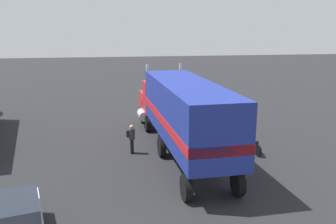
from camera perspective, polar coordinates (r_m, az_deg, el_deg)
The scene contains 6 objects.
ground_plane at distance 26.92m, azimuth -0.71°, elevation -1.56°, with size 120.00×120.00×0.00m, color #232326.
lane_stripe_near at distance 24.10m, azimuth 8.96°, elevation -3.48°, with size 4.40×0.16×0.01m, color silver.
lane_stripe_mid at distance 29.26m, azimuth 10.95°, elevation -0.58°, with size 4.40×0.16×0.01m, color silver.
semi_truck at distance 19.55m, azimuth 2.06°, elevation 0.38°, with size 14.27×3.50×4.50m.
person_bystander at distance 20.23m, azimuth -5.73°, elevation -4.02°, with size 0.34×0.46×1.63m.
motorcycle at distance 21.01m, azimuth 12.91°, elevation -4.82°, with size 2.11×0.34×1.12m.
Camera 1 is at (-25.73, 3.91, 6.87)m, focal length 39.06 mm.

